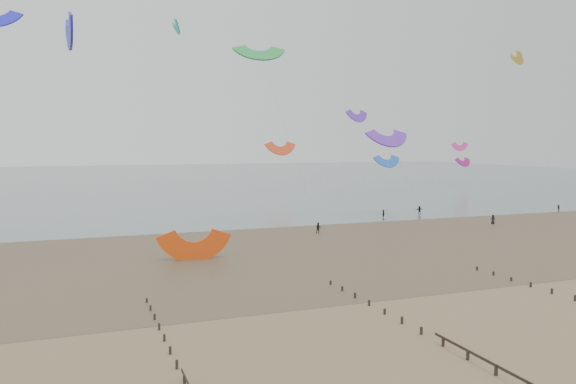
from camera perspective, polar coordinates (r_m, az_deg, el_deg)
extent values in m
plane|color=brown|center=(45.06, 6.26, -13.31)|extent=(500.00, 500.00, 0.00)
plane|color=#475654|center=(239.30, -16.03, 1.34)|extent=(500.00, 500.00, 0.00)
plane|color=#473A28|center=(76.95, -5.71, -5.64)|extent=(500.00, 500.00, 0.00)
ellipsoid|color=slate|center=(61.73, -18.97, -8.53)|extent=(23.60, 14.36, 0.01)
ellipsoid|color=slate|center=(83.56, 1.75, -4.78)|extent=(33.64, 18.32, 0.01)
ellipsoid|color=slate|center=(94.86, 22.51, -4.00)|extent=(19.65, 13.67, 0.01)
cube|color=black|center=(34.98, -10.47, -18.38)|extent=(0.16, 0.16, 0.65)
cube|color=black|center=(37.38, -11.23, -16.85)|extent=(0.16, 0.16, 0.62)
cube|color=black|center=(39.81, -11.88, -15.50)|extent=(0.16, 0.16, 0.59)
cube|color=black|center=(42.27, -12.45, -14.30)|extent=(0.16, 0.16, 0.57)
cube|color=black|center=(44.75, -12.95, -13.24)|extent=(0.16, 0.16, 0.54)
cube|color=black|center=(47.24, -13.40, -12.29)|extent=(0.16, 0.16, 0.51)
cube|color=black|center=(49.75, -13.80, -11.43)|extent=(0.16, 0.16, 0.48)
cube|color=black|center=(52.27, -14.15, -10.65)|extent=(0.16, 0.16, 0.45)
cube|color=black|center=(37.95, 20.38, -16.65)|extent=(0.16, 0.16, 0.71)
cube|color=black|center=(39.83, 17.80, -15.55)|extent=(0.16, 0.16, 0.68)
cube|color=black|center=(41.80, 15.48, -14.53)|extent=(0.16, 0.16, 0.65)
cube|color=black|center=(43.83, 13.39, -13.58)|extent=(0.16, 0.16, 0.62)
cube|color=black|center=(45.92, 11.50, -12.70)|extent=(0.16, 0.16, 0.59)
cube|color=black|center=(48.07, 9.79, -11.89)|extent=(0.16, 0.16, 0.57)
cube|color=black|center=(50.26, 8.24, -11.13)|extent=(0.16, 0.16, 0.54)
cube|color=black|center=(52.49, 6.83, -10.44)|extent=(0.16, 0.16, 0.51)
cube|color=black|center=(54.76, 5.54, -9.79)|extent=(0.16, 0.16, 0.48)
cube|color=black|center=(57.06, 4.35, -9.20)|extent=(0.16, 0.16, 0.45)
cube|color=black|center=(57.27, 27.15, -9.60)|extent=(0.16, 0.16, 0.59)
cube|color=black|center=(59.01, 25.23, -9.12)|extent=(0.16, 0.16, 0.57)
cube|color=black|center=(60.81, 23.43, -8.66)|extent=(0.16, 0.16, 0.54)
cube|color=black|center=(62.66, 21.74, -8.23)|extent=(0.16, 0.16, 0.51)
cube|color=black|center=(64.58, 20.15, -7.80)|extent=(0.16, 0.16, 0.48)
cube|color=black|center=(66.54, 18.65, -7.40)|extent=(0.16, 0.16, 0.45)
imported|color=black|center=(105.19, 20.11, -2.63)|extent=(0.93, 0.96, 1.66)
imported|color=black|center=(115.92, 13.21, -1.79)|extent=(1.59, 0.67, 1.66)
imported|color=black|center=(88.66, 3.11, -3.67)|extent=(1.00, 0.88, 1.73)
imported|color=black|center=(129.02, 25.76, -1.51)|extent=(0.91, 0.93, 1.51)
imported|color=black|center=(106.00, 9.67, -2.29)|extent=(0.93, 1.17, 1.86)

